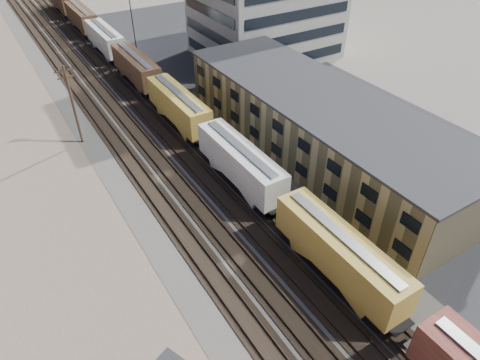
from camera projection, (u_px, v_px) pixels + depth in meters
ballast_bed at (126, 101)px, 62.52m from camera, size 18.00×200.00×0.06m
asphalt_lot at (308, 105)px, 61.63m from camera, size 26.00×120.00×0.04m
rail_tracks at (122, 101)px, 62.24m from camera, size 11.40×200.00×0.24m
freight_train at (156, 85)px, 60.51m from camera, size 3.00×119.74×4.46m
warehouse at (319, 125)px, 49.70m from camera, size 12.40×40.40×7.25m
office_tower at (266, 0)px, 72.11m from camera, size 22.60×18.60×18.45m
utility_pole_north at (73, 104)px, 50.34m from camera, size 2.20×0.32×10.00m
radio_mast at (131, 14)px, 66.36m from camera, size 1.20×0.16×18.00m
parked_car_blue at (247, 43)px, 79.85m from camera, size 6.52×5.09×1.65m
parked_car_far at (279, 39)px, 82.03m from camera, size 2.98×4.29×1.36m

